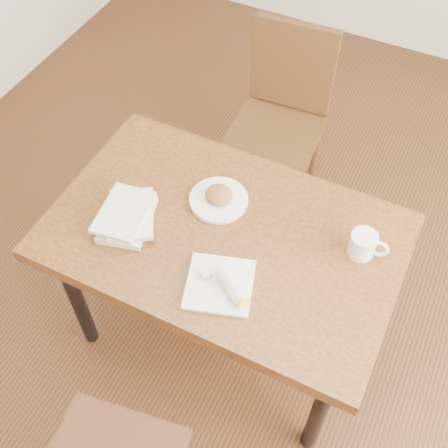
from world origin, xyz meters
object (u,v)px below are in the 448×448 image
at_px(chair_far, 282,110).
at_px(plate_burrito, 224,285).
at_px(plate_scone, 219,198).
at_px(book_stack, 128,216).
at_px(coffee_mug, 364,244).
at_px(table, 224,246).

relative_size(chair_far, plate_burrito, 3.50).
xyz_separation_m(chair_far, plate_scone, (0.06, -0.80, 0.22)).
relative_size(plate_scone, book_stack, 0.77).
relative_size(plate_scone, plate_burrito, 0.80).
distance_m(coffee_mug, book_stack, 0.83).
distance_m(chair_far, plate_scone, 0.83).
bearing_deg(plate_scone, table, -56.04).
xyz_separation_m(plate_scone, coffee_mug, (0.54, 0.01, 0.03)).
bearing_deg(table, chair_far, 98.73).
bearing_deg(book_stack, chair_far, 79.43).
bearing_deg(plate_burrito, coffee_mug, 43.13).
distance_m(plate_scone, plate_burrito, 0.37).
xyz_separation_m(plate_burrito, book_stack, (-0.43, 0.10, 0.01)).
xyz_separation_m(table, plate_scone, (-0.08, 0.12, 0.11)).
bearing_deg(table, plate_burrito, -64.18).
bearing_deg(book_stack, plate_burrito, -13.17).
xyz_separation_m(coffee_mug, book_stack, (-0.80, -0.24, -0.02)).
distance_m(plate_scone, coffee_mug, 0.55).
relative_size(chair_far, coffee_mug, 6.92).
bearing_deg(chair_far, plate_burrito, -77.90).
height_order(coffee_mug, book_stack, coffee_mug).
distance_m(table, book_stack, 0.37).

